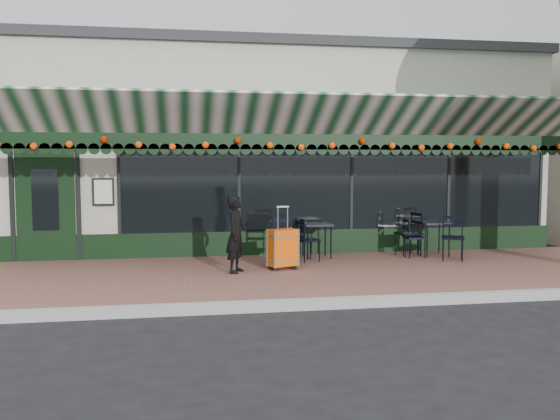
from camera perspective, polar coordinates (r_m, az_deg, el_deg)
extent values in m
plane|color=black|center=(8.74, 5.30, -9.27)|extent=(80.00, 80.00, 0.00)
cube|color=brown|center=(10.62, 2.53, -6.31)|extent=(18.00, 4.00, 0.15)
cube|color=#9E9E99|center=(8.64, 5.44, -8.91)|extent=(18.00, 0.16, 0.15)
cube|color=#AAA393|center=(16.34, -1.85, 5.24)|extent=(12.00, 8.00, 4.50)
cube|color=black|center=(12.64, 6.01, 2.63)|extent=(9.20, 0.04, 2.00)
cube|color=black|center=(12.48, -21.61, 0.46)|extent=(1.10, 0.07, 2.20)
cube|color=silver|center=(12.24, -16.64, 1.69)|extent=(0.42, 0.04, 0.55)
cube|color=black|center=(10.94, 2.00, 6.57)|extent=(12.00, 0.03, 0.28)
cylinder|color=#FC5907|center=(10.88, 2.07, 6.48)|extent=(11.60, 0.12, 0.12)
imported|color=black|center=(10.41, -4.25, -2.31)|extent=(0.51, 0.59, 1.37)
cube|color=#EE5507|center=(10.73, 0.27, -3.63)|extent=(0.56, 0.44, 0.66)
cube|color=black|center=(10.78, 0.26, -5.55)|extent=(0.56, 0.44, 0.07)
cube|color=silver|center=(10.66, 0.27, -0.77)|extent=(0.22, 0.11, 0.41)
cube|color=black|center=(12.66, 14.57, -1.19)|extent=(0.57, 0.57, 0.04)
cylinder|color=black|center=(12.39, 13.98, -2.95)|extent=(0.03, 0.03, 0.67)
cylinder|color=black|center=(12.58, 15.97, -2.87)|extent=(0.03, 0.03, 0.67)
cylinder|color=black|center=(12.82, 13.13, -2.67)|extent=(0.03, 0.03, 0.67)
cylinder|color=black|center=(13.01, 15.07, -2.60)|extent=(0.03, 0.03, 0.67)
cube|color=black|center=(12.02, 3.56, -1.38)|extent=(0.57, 0.57, 0.04)
cylinder|color=black|center=(11.78, 2.69, -3.21)|extent=(0.03, 0.03, 0.66)
cylinder|color=black|center=(11.89, 4.92, -3.15)|extent=(0.03, 0.03, 0.66)
cylinder|color=black|center=(12.24, 2.22, -2.91)|extent=(0.03, 0.03, 0.66)
cylinder|color=black|center=(12.34, 4.37, -2.86)|extent=(0.03, 0.03, 0.66)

